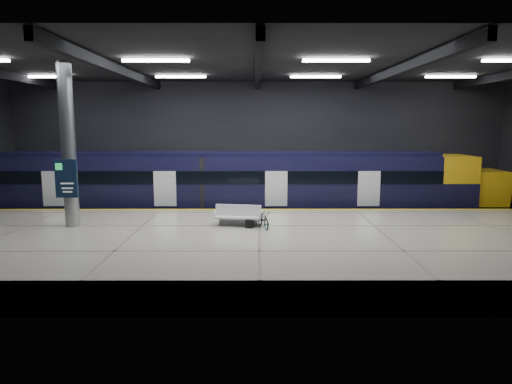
{
  "coord_description": "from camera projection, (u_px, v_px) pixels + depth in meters",
  "views": [
    {
      "loc": [
        -0.14,
        -20.24,
        5.4
      ],
      "look_at": [
        -0.1,
        1.5,
        2.2
      ],
      "focal_mm": 32.0,
      "sensor_mm": 36.0,
      "label": 1
    }
  ],
  "objects": [
    {
      "name": "ground",
      "position": [
        258.0,
        244.0,
        20.81
      ],
      "size": [
        30.0,
        30.0,
        0.0
      ],
      "primitive_type": "plane",
      "color": "black",
      "rests_on": "ground"
    },
    {
      "name": "room_shell",
      "position": [
        258.0,
        118.0,
        19.98
      ],
      "size": [
        30.1,
        16.1,
        8.05
      ],
      "color": "black",
      "rests_on": "ground"
    },
    {
      "name": "platform",
      "position": [
        259.0,
        247.0,
        18.25
      ],
      "size": [
        30.0,
        11.0,
        1.1
      ],
      "primitive_type": "cube",
      "color": "beige",
      "rests_on": "ground"
    },
    {
      "name": "safety_strip",
      "position": [
        258.0,
        210.0,
        23.37
      ],
      "size": [
        30.0,
        0.4,
        0.01
      ],
      "primitive_type": "cube",
      "color": "gold",
      "rests_on": "platform"
    },
    {
      "name": "rails",
      "position": [
        258.0,
        218.0,
        26.24
      ],
      "size": [
        30.0,
        1.52,
        0.16
      ],
      "color": "gray",
      "rests_on": "ground"
    },
    {
      "name": "train",
      "position": [
        254.0,
        184.0,
        25.94
      ],
      "size": [
        29.4,
        2.84,
        3.79
      ],
      "color": "black",
      "rests_on": "ground"
    },
    {
      "name": "bench",
      "position": [
        238.0,
        218.0,
        19.69
      ],
      "size": [
        2.16,
        1.17,
        0.91
      ],
      "rotation": [
        0.0,
        0.0,
        -0.16
      ],
      "color": "#595B60",
      "rests_on": "platform"
    },
    {
      "name": "bicycle",
      "position": [
        263.0,
        219.0,
        19.18
      ],
      "size": [
        0.88,
        1.52,
        0.76
      ],
      "primitive_type": "imported",
      "rotation": [
        0.0,
        0.0,
        0.28
      ],
      "color": "#99999E",
      "rests_on": "platform"
    },
    {
      "name": "pannier_bag",
      "position": [
        249.0,
        224.0,
        19.2
      ],
      "size": [
        0.34,
        0.27,
        0.35
      ],
      "primitive_type": "cube",
      "rotation": [
        0.0,
        0.0,
        -0.34
      ],
      "color": "black",
      "rests_on": "platform"
    },
    {
      "name": "info_column",
      "position": [
        68.0,
        148.0,
        19.13
      ],
      "size": [
        0.9,
        0.78,
        6.9
      ],
      "color": "#9EA0A5",
      "rests_on": "platform"
    }
  ]
}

